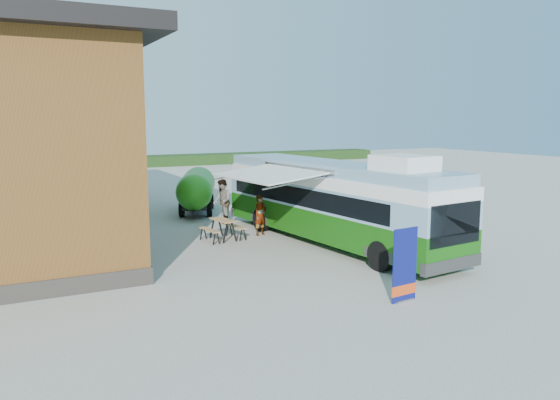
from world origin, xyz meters
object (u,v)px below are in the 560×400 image
bus (333,199)px  slurry_tanker (197,188)px  picnic_table (223,225)px  person_b (222,201)px  person_a (260,215)px  banner (405,272)px

bus → slurry_tanker: bearing=99.1°
picnic_table → person_b: person_b is taller
bus → person_b: size_ratio=5.90×
bus → person_b: 6.14m
bus → person_a: (-1.79, 2.60, -0.87)m
person_a → slurry_tanker: slurry_tanker is taller
person_a → slurry_tanker: (-0.60, 6.25, 0.40)m
person_b → slurry_tanker: bearing=-169.2°
banner → person_b: size_ratio=0.98×
picnic_table → bus: bearing=-43.0°
banner → person_b: (-0.36, 12.09, 0.20)m
person_b → picnic_table: bearing=-12.4°
bus → picnic_table: size_ratio=7.37×
person_a → banner: bearing=-111.5°
banner → person_b: bearing=85.7°
picnic_table → person_a: size_ratio=0.97×
person_a → slurry_tanker: 6.29m
bus → person_b: bearing=105.7°
person_a → person_b: size_ratio=0.83×
person_a → person_b: (-0.47, 3.07, 0.17)m
slurry_tanker → person_a: bearing=-62.5°
banner → person_a: 9.02m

